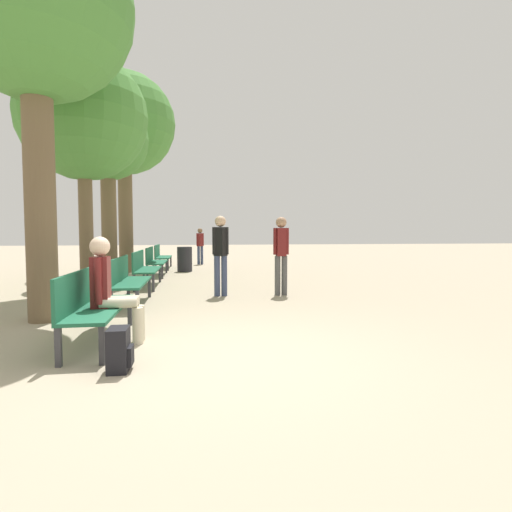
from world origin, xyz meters
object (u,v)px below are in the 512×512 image
Objects in this scene: bench_row_0 at (91,301)px; bench_row_3 at (154,259)px; backpack at (119,350)px; tree_row_0 at (34,7)px; pedestrian_near at (281,251)px; tree_row_1 at (83,118)px; tree_row_2 at (107,143)px; bench_row_4 at (161,255)px; bench_row_1 at (126,278)px; bench_row_2 at (144,266)px; pedestrian_far at (200,244)px; pedestrian_mid at (221,250)px; person_seated at (111,287)px; trash_bin at (185,259)px; tree_row_3 at (124,125)px.

bench_row_0 is 1.00× the size of bench_row_3.
bench_row_3 reaches higher than backpack.
tree_row_0 is 5.97m from pedestrian_near.
tree_row_1 reaches higher than pedestrian_near.
backpack is at bearing -78.06° from tree_row_2.
bench_row_4 is (0.00, 2.60, 0.00)m from bench_row_3.
bench_row_1 is 0.38× the size of tree_row_2.
bench_row_2 is 7.07m from pedestrian_far.
bench_row_2 is 1.21× the size of pedestrian_far.
tree_row_0 is at bearing -144.88° from pedestrian_mid.
tree_row_1 reaches higher than person_seated.
tree_row_2 is 5.89m from pedestrian_near.
tree_row_0 is 4.49m from person_seated.
bench_row_3 is 1.42× the size of person_seated.
person_seated is at bearing -88.64° from bench_row_4.
tree_row_2 is 5.76× the size of trash_bin.
pedestrian_far is at bearing 92.11° from pedestrian_mid.
pedestrian_mid reaches higher than bench_row_4.
bench_row_3 is at bearing 90.00° from bench_row_1.
pedestrian_far is at bearing 85.73° from backpack.
bench_row_3 and bench_row_4 have the same top height.
tree_row_1 is (-1.05, -6.41, 3.31)m from bench_row_4.
tree_row_0 is (-1.05, -6.39, 4.22)m from bench_row_3.
tree_row_2 reaches higher than pedestrian_mid.
bench_row_3 is 0.36× the size of tree_row_1.
tree_row_2 is at bearing -90.00° from tree_row_3.
bench_row_2 is at bearing 94.78° from backpack.
pedestrian_near is 1.32m from pedestrian_mid.
bench_row_4 is at bearing 124.39° from trash_bin.
bench_row_3 is 1.21× the size of pedestrian_far.
tree_row_1 reaches higher than pedestrian_far.
pedestrian_mid is 5.70m from trash_bin.
tree_row_0 reaches higher than tree_row_2.
pedestrian_far is at bearing 48.29° from bench_row_4.
tree_row_1 reaches higher than bench_row_3.
bench_row_2 is 1.09× the size of pedestrian_mid.
pedestrian_mid reaches higher than pedestrian_near.
pedestrian_far is (0.99, 13.21, 0.68)m from backpack.
tree_row_3 reaches higher than tree_row_0.
trash_bin is (0.93, 6.44, -0.09)m from bench_row_1.
pedestrian_far is (2.57, 8.10, -2.93)m from tree_row_1.
bench_row_2 is 2.59m from pedestrian_mid.
bench_row_1 is at bearing -155.49° from pedestrian_mid.
bench_row_0 and bench_row_3 have the same top height.
pedestrian_near is at bearing -65.87° from bench_row_4.
bench_row_3 is (0.00, 7.79, 0.00)m from bench_row_0.
tree_row_3 is at bearing -128.99° from bench_row_4.
tree_row_1 is (0.00, 2.58, -0.91)m from tree_row_0.
bench_row_4 is 0.30× the size of tree_row_0.
bench_row_2 is 1.42× the size of person_seated.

